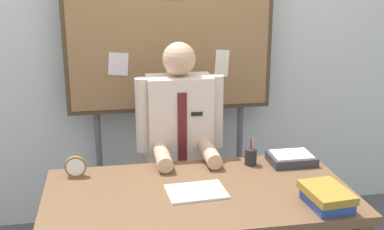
# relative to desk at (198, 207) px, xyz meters

# --- Properties ---
(back_wall) EXTENTS (6.40, 0.08, 2.70)m
(back_wall) POSITION_rel_desk_xyz_m (0.00, 1.25, 0.69)
(back_wall) COLOR silver
(back_wall) RESTS_ON ground_plane
(desk) EXTENTS (1.57, 0.83, 0.75)m
(desk) POSITION_rel_desk_xyz_m (0.00, 0.00, 0.00)
(desk) COLOR brown
(desk) RESTS_ON ground_plane
(person) EXTENTS (0.55, 0.56, 1.42)m
(person) POSITION_rel_desk_xyz_m (0.00, 0.64, 0.00)
(person) COLOR #2D2D33
(person) RESTS_ON ground_plane
(bulletin_board) EXTENTS (1.43, 0.09, 2.09)m
(bulletin_board) POSITION_rel_desk_xyz_m (-0.00, 1.05, 0.81)
(bulletin_board) COLOR #4C3823
(bulletin_board) RESTS_ON ground_plane
(book_stack) EXTENTS (0.21, 0.28, 0.09)m
(book_stack) POSITION_rel_desk_xyz_m (0.57, -0.27, 0.14)
(book_stack) COLOR #2D4C99
(book_stack) RESTS_ON desk
(open_notebook) EXTENTS (0.31, 0.23, 0.01)m
(open_notebook) POSITION_rel_desk_xyz_m (-0.02, -0.02, 0.10)
(open_notebook) COLOR silver
(open_notebook) RESTS_ON desk
(desk_clock) EXTENTS (0.12, 0.04, 0.12)m
(desk_clock) POSITION_rel_desk_xyz_m (-0.63, 0.29, 0.14)
(desk_clock) COLOR olive
(desk_clock) RESTS_ON desk
(pen_holder) EXTENTS (0.07, 0.07, 0.16)m
(pen_holder) POSITION_rel_desk_xyz_m (0.36, 0.30, 0.14)
(pen_holder) COLOR #262626
(pen_holder) RESTS_ON desk
(paper_tray) EXTENTS (0.26, 0.20, 0.06)m
(paper_tray) POSITION_rel_desk_xyz_m (0.61, 0.28, 0.12)
(paper_tray) COLOR #333338
(paper_tray) RESTS_ON desk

